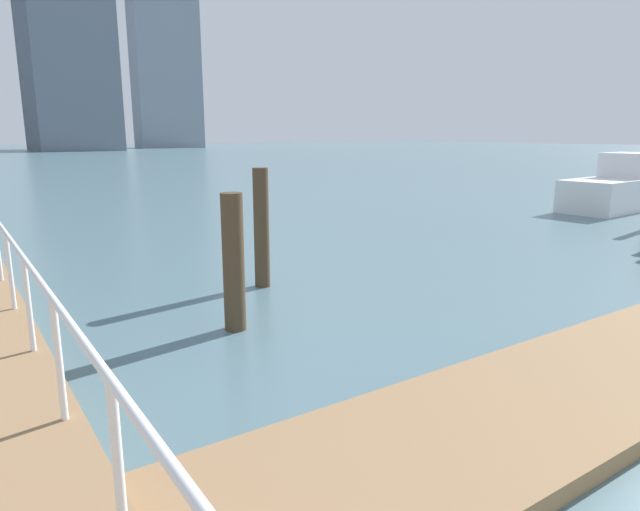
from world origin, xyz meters
The scene contains 4 objects.
ground_plane centered at (0.00, 20.00, 0.00)m, with size 300.00×300.00×0.00m, color slate.
dock_piling_3 centered at (-0.53, 13.81, 0.97)m, with size 0.31×0.31×1.95m, color #473826.
dock_piling_5 centered at (0.88, 15.63, 1.08)m, with size 0.28×0.28×2.15m, color #473826.
moored_boat_0 centered at (16.91, 17.68, 0.76)m, with size 5.45×2.34×2.05m.
Camera 1 is at (-3.77, 6.91, 2.73)m, focal length 31.18 mm.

